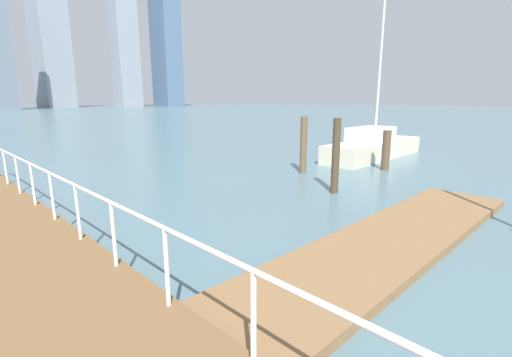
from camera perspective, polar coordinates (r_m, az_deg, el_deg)
ground_plane at (r=14.11m, az=-21.51°, el=-0.61°), size 300.00×300.00×0.00m
floating_dock at (r=8.04m, az=20.25°, el=-9.52°), size 10.14×2.00×0.18m
boardwalk_railing at (r=3.53m, az=-0.41°, el=-17.58°), size 0.06×28.35×1.08m
dock_piling_1 at (r=14.80m, az=7.54°, el=5.26°), size 0.27×0.27×2.30m
dock_piling_3 at (r=11.75m, az=12.52°, el=3.46°), size 0.24×0.24×2.41m
dock_piling_5 at (r=16.30m, az=19.92°, el=4.21°), size 0.33×0.33×1.69m
moored_boat_3 at (r=19.43m, az=18.12°, el=4.91°), size 7.39×2.00×8.10m
skyline_tower_4 at (r=142.28m, az=-30.40°, el=22.79°), size 9.85×11.53×64.23m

